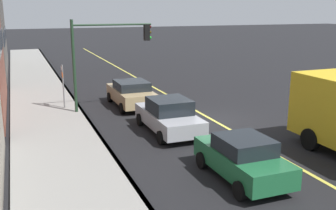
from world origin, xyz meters
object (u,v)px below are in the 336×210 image
object	(u,v)px
car_tan	(131,93)
car_silver	(169,116)
street_sign_post	(63,84)
car_green	(242,158)
traffic_light_mast	(107,48)

from	to	relation	value
car_tan	car_silver	size ratio (longest dim) A/B	0.99
street_sign_post	car_silver	bearing A→B (deg)	-145.60
car_green	street_sign_post	bearing A→B (deg)	20.93
car_silver	traffic_light_mast	distance (m)	5.78
car_silver	street_sign_post	xyz separation A→B (m)	(5.89, 4.03, 0.75)
car_silver	car_tan	bearing A→B (deg)	2.40
car_tan	street_sign_post	size ratio (longest dim) A/B	1.72
car_green	car_silver	size ratio (longest dim) A/B	0.87
traffic_light_mast	car_tan	bearing A→B (deg)	-66.25
car_green	street_sign_post	distance (m)	12.46
car_green	car_silver	xyz separation A→B (m)	(5.72, 0.41, 0.03)
car_green	car_tan	bearing A→B (deg)	3.26
car_tan	traffic_light_mast	bearing A→B (deg)	113.75
car_tan	car_green	world-z (taller)	car_tan
street_sign_post	car_green	bearing A→B (deg)	-159.07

